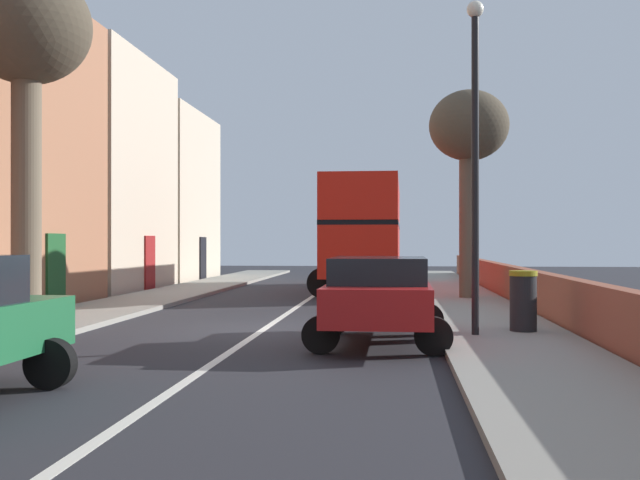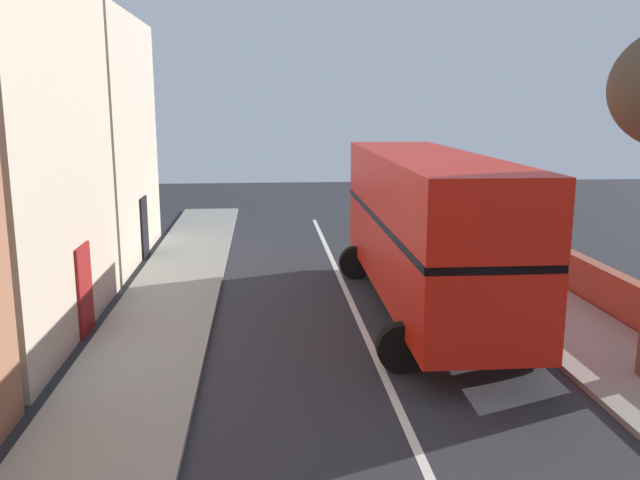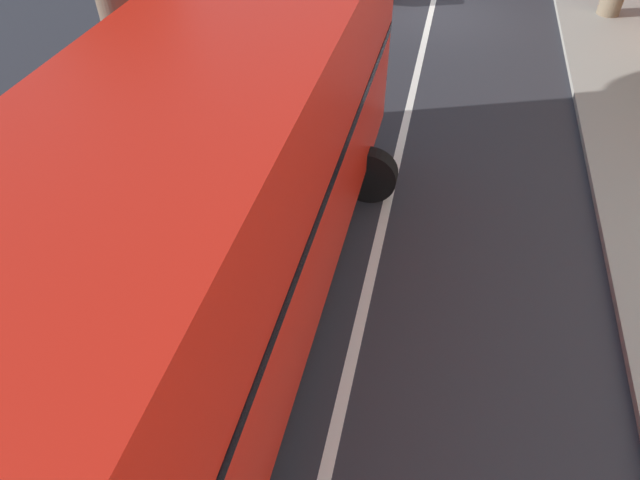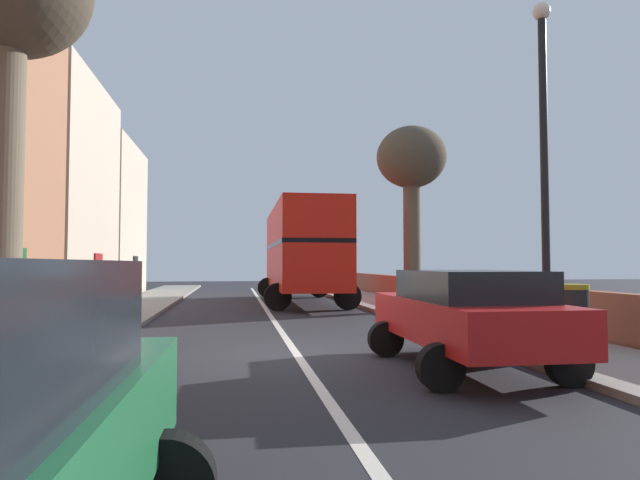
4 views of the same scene
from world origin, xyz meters
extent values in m
plane|color=#28282D|center=(0.00, 0.00, 0.00)|extent=(84.00, 84.00, 0.00)
cube|color=silver|center=(0.00, 0.00, 0.00)|extent=(0.16, 54.00, 0.01)
cube|color=gray|center=(-4.90, 0.00, 0.06)|extent=(2.60, 60.00, 0.12)
cube|color=gray|center=(4.90, 0.00, 0.06)|extent=(2.60, 60.00, 0.12)
cube|color=#194C23|center=(-6.47, 4.00, 1.05)|extent=(0.08, 1.10, 2.10)
cube|color=beige|center=(-8.50, 12.00, 4.44)|extent=(4.00, 7.68, 8.89)
cube|color=maroon|center=(-6.47, 12.00, 1.05)|extent=(0.08, 1.10, 2.10)
cube|color=beige|center=(-8.50, 20.00, 4.06)|extent=(4.00, 7.68, 8.13)
cube|color=black|center=(-6.47, 20.00, 1.05)|extent=(0.08, 1.10, 2.10)
cube|color=brown|center=(6.45, 0.00, 0.56)|extent=(0.36, 54.00, 1.12)
cube|color=red|center=(1.70, 12.77, 1.55)|extent=(2.62, 10.72, 1.70)
cube|color=black|center=(1.70, 12.77, 2.48)|extent=(2.64, 10.62, 0.16)
cube|color=red|center=(1.70, 12.77, 3.31)|extent=(2.62, 10.72, 1.50)
cube|color=black|center=(1.76, 18.10, 1.64)|extent=(2.20, 0.08, 1.19)
cylinder|color=black|center=(0.46, 16.42, 0.50)|extent=(1.00, 0.31, 1.00)
cylinder|color=black|center=(3.02, 16.39, 0.50)|extent=(1.00, 0.31, 1.00)
cylinder|color=black|center=(0.38, 9.15, 0.50)|extent=(1.00, 0.31, 1.00)
cylinder|color=black|center=(2.94, 9.12, 0.50)|extent=(1.00, 0.31, 1.00)
cube|color=#AD1919|center=(2.50, -1.98, 0.80)|extent=(1.86, 4.39, 0.65)
cube|color=black|center=(2.50, -2.20, 1.36)|extent=(1.70, 2.42, 0.46)
cylinder|color=black|center=(1.58, -0.62, 0.32)|extent=(0.64, 0.23, 0.64)
cylinder|color=black|center=(3.44, -0.64, 0.32)|extent=(0.64, 0.23, 0.64)
cylinder|color=black|center=(1.56, -3.33, 0.32)|extent=(0.64, 0.23, 0.64)
cylinder|color=black|center=(3.42, -3.35, 0.32)|extent=(0.64, 0.23, 0.64)
cylinder|color=brown|center=(5.12, 8.26, 2.58)|extent=(0.61, 0.61, 4.93)
ellipsoid|color=#4C4233|center=(5.12, 8.26, 5.55)|extent=(2.50, 2.50, 2.23)
cylinder|color=brown|center=(-4.97, -0.62, 3.02)|extent=(0.62, 0.62, 5.80)
cylinder|color=black|center=(4.30, -1.43, 3.12)|extent=(0.14, 0.14, 6.00)
sphere|color=silver|center=(4.30, -1.43, 6.27)|extent=(0.32, 0.32, 0.32)
cylinder|color=black|center=(5.30, -0.75, 0.66)|extent=(0.52, 0.52, 1.08)
cylinder|color=olive|center=(5.30, -0.75, 1.25)|extent=(0.55, 0.55, 0.10)
camera|label=1|loc=(2.78, -15.90, 1.88)|focal=42.43mm
camera|label=2|loc=(-2.31, -3.27, 5.27)|focal=37.48mm
camera|label=3|loc=(-0.59, 17.07, 6.36)|focal=31.40mm
camera|label=4|loc=(-1.16, -10.18, 1.70)|focal=30.08mm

